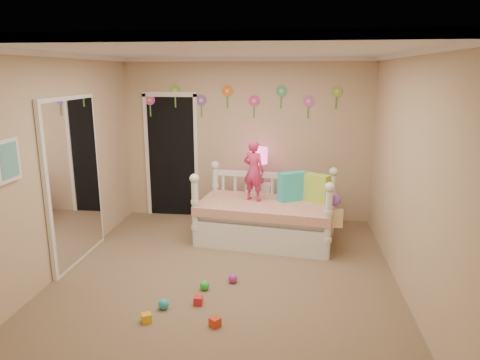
# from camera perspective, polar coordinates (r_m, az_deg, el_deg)

# --- Properties ---
(floor) EXTENTS (4.00, 4.50, 0.01)m
(floor) POSITION_cam_1_polar(r_m,az_deg,el_deg) (5.32, -1.90, -12.58)
(floor) COLOR #7F684C
(floor) RESTS_ON ground
(ceiling) EXTENTS (4.00, 4.50, 0.01)m
(ceiling) POSITION_cam_1_polar(r_m,az_deg,el_deg) (4.77, -2.16, 16.61)
(ceiling) COLOR white
(ceiling) RESTS_ON floor
(back_wall) EXTENTS (4.00, 0.01, 2.60)m
(back_wall) POSITION_cam_1_polar(r_m,az_deg,el_deg) (7.08, 0.83, 5.19)
(back_wall) COLOR tan
(back_wall) RESTS_ON floor
(left_wall) EXTENTS (0.01, 4.50, 2.60)m
(left_wall) POSITION_cam_1_polar(r_m,az_deg,el_deg) (5.56, -22.86, 1.66)
(left_wall) COLOR tan
(left_wall) RESTS_ON floor
(right_wall) EXTENTS (0.01, 4.50, 2.60)m
(right_wall) POSITION_cam_1_polar(r_m,az_deg,el_deg) (4.99, 21.32, 0.50)
(right_wall) COLOR tan
(right_wall) RESTS_ON floor
(crown_molding) EXTENTS (4.00, 4.50, 0.06)m
(crown_molding) POSITION_cam_1_polar(r_m,az_deg,el_deg) (4.77, -2.16, 16.25)
(crown_molding) COLOR white
(crown_molding) RESTS_ON ceiling
(daybed) EXTENTS (2.04, 1.28, 1.04)m
(daybed) POSITION_cam_1_polar(r_m,az_deg,el_deg) (6.23, 3.39, -3.43)
(daybed) COLOR white
(daybed) RESTS_ON floor
(pillow_turquoise) EXTENTS (0.43, 0.34, 0.41)m
(pillow_turquoise) POSITION_cam_1_polar(r_m,az_deg,el_deg) (6.29, 6.85, -0.84)
(pillow_turquoise) COLOR #23B3B2
(pillow_turquoise) RESTS_ON daybed
(pillow_lime) EXTENTS (0.44, 0.36, 0.40)m
(pillow_lime) POSITION_cam_1_polar(r_m,az_deg,el_deg) (6.29, 9.79, -0.99)
(pillow_lime) COLOR #B3DA42
(pillow_lime) RESTS_ON daybed
(child) EXTENTS (0.37, 0.31, 0.87)m
(child) POSITION_cam_1_polar(r_m,az_deg,el_deg) (6.19, 1.80, 1.22)
(child) COLOR #CE2F61
(child) RESTS_ON daybed
(nightstand) EXTENTS (0.41, 0.32, 0.65)m
(nightstand) POSITION_cam_1_polar(r_m,az_deg,el_deg) (6.99, 2.43, -3.15)
(nightstand) COLOR white
(nightstand) RESTS_ON floor
(table_lamp) EXTENTS (0.27, 0.27, 0.59)m
(table_lamp) POSITION_cam_1_polar(r_m,az_deg,el_deg) (6.81, 2.49, 2.60)
(table_lamp) COLOR #D11B5A
(table_lamp) RESTS_ON nightstand
(closet_doorway) EXTENTS (0.90, 0.04, 2.07)m
(closet_doorway) POSITION_cam_1_polar(r_m,az_deg,el_deg) (7.35, -8.94, 3.24)
(closet_doorway) COLOR black
(closet_doorway) RESTS_ON back_wall
(flower_decals) EXTENTS (3.40, 0.02, 0.50)m
(flower_decals) POSITION_cam_1_polar(r_m,az_deg,el_deg) (7.01, 0.09, 10.36)
(flower_decals) COLOR #B2668C
(flower_decals) RESTS_ON back_wall
(mirror_closet) EXTENTS (0.07, 1.30, 2.10)m
(mirror_closet) POSITION_cam_1_polar(r_m,az_deg,el_deg) (5.85, -20.86, -0.11)
(mirror_closet) COLOR white
(mirror_closet) RESTS_ON left_wall
(wall_picture) EXTENTS (0.05, 0.34, 0.42)m
(wall_picture) POSITION_cam_1_polar(r_m,az_deg,el_deg) (4.75, -28.12, 2.26)
(wall_picture) COLOR white
(wall_picture) RESTS_ON left_wall
(hanging_bag) EXTENTS (0.20, 0.16, 0.36)m
(hanging_bag) POSITION_cam_1_polar(r_m,az_deg,el_deg) (5.74, 12.24, -4.08)
(hanging_bag) COLOR beige
(hanging_bag) RESTS_ON daybed
(toy_scatter) EXTENTS (1.05, 1.44, 0.11)m
(toy_scatter) POSITION_cam_1_polar(r_m,az_deg,el_deg) (4.82, -6.30, -14.95)
(toy_scatter) COLOR #996666
(toy_scatter) RESTS_ON floor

